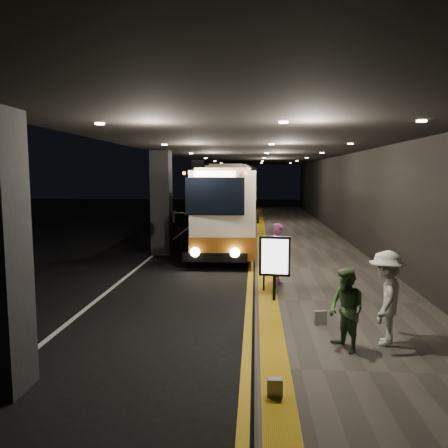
{
  "coord_description": "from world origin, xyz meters",
  "views": [
    {
      "loc": [
        2.49,
        -14.33,
        3.42
      ],
      "look_at": [
        1.41,
        0.65,
        1.7
      ],
      "focal_mm": 35.0,
      "sensor_mm": 36.0,
      "label": 1
    }
  ],
  "objects_px": {
    "passenger_waiting_white": "(386,298)",
    "passenger_boarding": "(278,253)",
    "coach_third": "(240,190)",
    "passenger_waiting_green": "(346,310)",
    "stanchion_post": "(264,272)",
    "coach_main": "(226,211)",
    "bag_plain": "(275,388)",
    "coach_second": "(235,194)",
    "info_sign": "(275,258)",
    "bag_polka": "(320,318)"
  },
  "relations": [
    {
      "from": "coach_third",
      "to": "info_sign",
      "type": "bearing_deg",
      "value": -85.49
    },
    {
      "from": "passenger_waiting_green",
      "to": "bag_plain",
      "type": "distance_m",
      "value": 2.37
    },
    {
      "from": "coach_second",
      "to": "info_sign",
      "type": "bearing_deg",
      "value": -81.6
    },
    {
      "from": "coach_second",
      "to": "info_sign",
      "type": "height_order",
      "value": "coach_second"
    },
    {
      "from": "bag_polka",
      "to": "stanchion_post",
      "type": "bearing_deg",
      "value": 113.47
    },
    {
      "from": "stanchion_post",
      "to": "passenger_boarding",
      "type": "bearing_deg",
      "value": 64.95
    },
    {
      "from": "coach_second",
      "to": "bag_polka",
      "type": "height_order",
      "value": "coach_second"
    },
    {
      "from": "coach_main",
      "to": "stanchion_post",
      "type": "distance_m",
      "value": 8.76
    },
    {
      "from": "coach_main",
      "to": "info_sign",
      "type": "xyz_separation_m",
      "value": [
        1.9,
        -9.49,
        -0.41
      ]
    },
    {
      "from": "coach_third",
      "to": "stanchion_post",
      "type": "distance_m",
      "value": 35.14
    },
    {
      "from": "coach_second",
      "to": "stanchion_post",
      "type": "xyz_separation_m",
      "value": [
        1.79,
        -21.62,
        -1.21
      ]
    },
    {
      "from": "bag_polka",
      "to": "passenger_waiting_green",
      "type": "bearing_deg",
      "value": -79.37
    },
    {
      "from": "passenger_boarding",
      "to": "passenger_waiting_green",
      "type": "relative_size",
      "value": 1.17
    },
    {
      "from": "bag_plain",
      "to": "stanchion_post",
      "type": "bearing_deg",
      "value": 90.49
    },
    {
      "from": "coach_third",
      "to": "bag_polka",
      "type": "xyz_separation_m",
      "value": [
        3.08,
        -37.78,
        -1.47
      ]
    },
    {
      "from": "coach_second",
      "to": "bag_plain",
      "type": "bearing_deg",
      "value": -82.94
    },
    {
      "from": "passenger_boarding",
      "to": "bag_polka",
      "type": "distance_m",
      "value": 3.8
    },
    {
      "from": "coach_third",
      "to": "passenger_waiting_green",
      "type": "distance_m",
      "value": 39.3
    },
    {
      "from": "bag_polka",
      "to": "info_sign",
      "type": "height_order",
      "value": "info_sign"
    },
    {
      "from": "coach_main",
      "to": "bag_plain",
      "type": "height_order",
      "value": "coach_main"
    },
    {
      "from": "coach_third",
      "to": "bag_plain",
      "type": "xyz_separation_m",
      "value": [
        1.95,
        -40.97,
        -1.49
      ]
    },
    {
      "from": "coach_second",
      "to": "passenger_waiting_white",
      "type": "height_order",
      "value": "coach_second"
    },
    {
      "from": "coach_third",
      "to": "bag_polka",
      "type": "height_order",
      "value": "coach_third"
    },
    {
      "from": "bag_polka",
      "to": "info_sign",
      "type": "distance_m",
      "value": 2.21
    },
    {
      "from": "coach_main",
      "to": "coach_third",
      "type": "bearing_deg",
      "value": 87.98
    },
    {
      "from": "coach_third",
      "to": "passenger_waiting_white",
      "type": "relative_size",
      "value": 6.49
    },
    {
      "from": "bag_plain",
      "to": "stanchion_post",
      "type": "xyz_separation_m",
      "value": [
        -0.05,
        5.9,
        0.41
      ]
    },
    {
      "from": "bag_plain",
      "to": "info_sign",
      "type": "bearing_deg",
      "value": 87.68
    },
    {
      "from": "coach_second",
      "to": "passenger_waiting_white",
      "type": "xyz_separation_m",
      "value": [
        4.05,
        -25.33,
        -0.84
      ]
    },
    {
      "from": "passenger_waiting_white",
      "to": "passenger_boarding",
      "type": "bearing_deg",
      "value": -135.84
    },
    {
      "from": "passenger_waiting_white",
      "to": "info_sign",
      "type": "height_order",
      "value": "passenger_waiting_white"
    },
    {
      "from": "coach_main",
      "to": "passenger_boarding",
      "type": "bearing_deg",
      "value": -77.14
    },
    {
      "from": "bag_polka",
      "to": "bag_plain",
      "type": "xyz_separation_m",
      "value": [
        -1.13,
        -3.19,
        -0.02
      ]
    },
    {
      "from": "coach_main",
      "to": "bag_polka",
      "type": "xyz_separation_m",
      "value": [
        2.83,
        -11.25,
        -1.39
      ]
    },
    {
      "from": "coach_main",
      "to": "passenger_waiting_white",
      "type": "bearing_deg",
      "value": -74.87
    },
    {
      "from": "stanchion_post",
      "to": "passenger_waiting_green",
      "type": "bearing_deg",
      "value": -70.64
    },
    {
      "from": "bag_polka",
      "to": "passenger_boarding",
      "type": "bearing_deg",
      "value": 101.35
    },
    {
      "from": "coach_third",
      "to": "bag_polka",
      "type": "bearing_deg",
      "value": -84.25
    },
    {
      "from": "coach_second",
      "to": "bag_plain",
      "type": "xyz_separation_m",
      "value": [
        1.84,
        -27.52,
        -1.61
      ]
    },
    {
      "from": "coach_main",
      "to": "bag_polka",
      "type": "relative_size",
      "value": 36.68
    },
    {
      "from": "passenger_waiting_white",
      "to": "bag_plain",
      "type": "bearing_deg",
      "value": -22.4
    },
    {
      "from": "passenger_waiting_green",
      "to": "bag_plain",
      "type": "height_order",
      "value": "passenger_waiting_green"
    },
    {
      "from": "coach_third",
      "to": "bag_polka",
      "type": "distance_m",
      "value": 37.93
    },
    {
      "from": "passenger_waiting_green",
      "to": "info_sign",
      "type": "xyz_separation_m",
      "value": [
        -1.18,
        3.13,
        0.36
      ]
    },
    {
      "from": "coach_main",
      "to": "info_sign",
      "type": "bearing_deg",
      "value": -81.23
    },
    {
      "from": "passenger_boarding",
      "to": "bag_polka",
      "type": "xyz_separation_m",
      "value": [
        0.73,
        -3.65,
        -0.75
      ]
    },
    {
      "from": "passenger_boarding",
      "to": "bag_polka",
      "type": "height_order",
      "value": "passenger_boarding"
    },
    {
      "from": "coach_main",
      "to": "bag_plain",
      "type": "distance_m",
      "value": 14.61
    },
    {
      "from": "passenger_boarding",
      "to": "bag_polka",
      "type": "bearing_deg",
      "value": 174.65
    },
    {
      "from": "passenger_waiting_white",
      "to": "bag_plain",
      "type": "distance_m",
      "value": 3.2
    }
  ]
}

